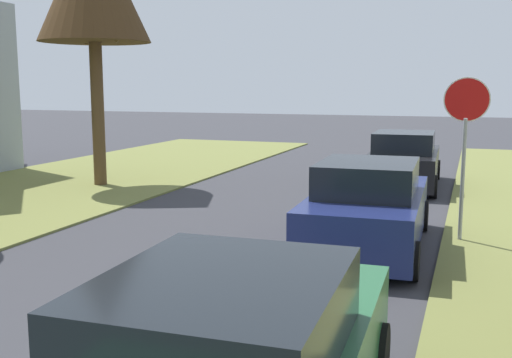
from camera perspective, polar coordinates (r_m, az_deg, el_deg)
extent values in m
cylinder|color=#9EA0A5|center=(11.56, 18.81, -0.11)|extent=(0.07, 0.30, 2.25)
cylinder|color=white|center=(11.58, 19.18, 7.05)|extent=(0.81, 0.11, 0.80)
cylinder|color=red|center=(11.58, 19.18, 7.05)|extent=(0.76, 0.12, 0.76)
cylinder|color=brown|center=(17.81, -14.61, 5.89)|extent=(0.35, 0.35, 4.00)
cylinder|color=brown|center=(17.19, -15.27, 14.55)|extent=(1.42, 0.83, 1.38)
cylinder|color=brown|center=(18.34, -14.44, 14.85)|extent=(1.08, 0.41, 1.75)
cube|color=black|center=(4.32, -3.16, -12.50)|extent=(1.67, 2.08, 0.56)
cylinder|color=black|center=(6.60, -4.37, -14.08)|extent=(0.22, 0.61, 0.60)
cylinder|color=black|center=(6.21, 11.28, -15.78)|extent=(0.22, 0.61, 0.60)
cube|color=navy|center=(10.93, 10.48, -3.37)|extent=(1.97, 4.46, 0.85)
cube|color=black|center=(10.59, 10.43, 0.12)|extent=(1.67, 2.08, 0.56)
cylinder|color=black|center=(12.71, 7.52, -2.92)|extent=(0.22, 0.61, 0.60)
cylinder|color=black|center=(12.53, 15.38, -3.34)|extent=(0.22, 0.61, 0.60)
cylinder|color=black|center=(9.57, 3.93, -6.76)|extent=(0.22, 0.61, 0.60)
cylinder|color=black|center=(9.33, 14.45, -7.45)|extent=(0.22, 0.61, 0.60)
cube|color=black|center=(17.80, 13.70, 1.20)|extent=(1.97, 4.46, 0.85)
cube|color=black|center=(17.50, 13.73, 3.39)|extent=(1.67, 2.08, 0.56)
cylinder|color=black|center=(19.54, 11.48, 1.07)|extent=(0.22, 0.61, 0.60)
cylinder|color=black|center=(19.43, 16.59, 0.84)|extent=(0.22, 0.61, 0.60)
cylinder|color=black|center=(16.30, 10.18, -0.40)|extent=(0.22, 0.61, 0.60)
cylinder|color=black|center=(16.17, 16.30, -0.69)|extent=(0.22, 0.61, 0.60)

